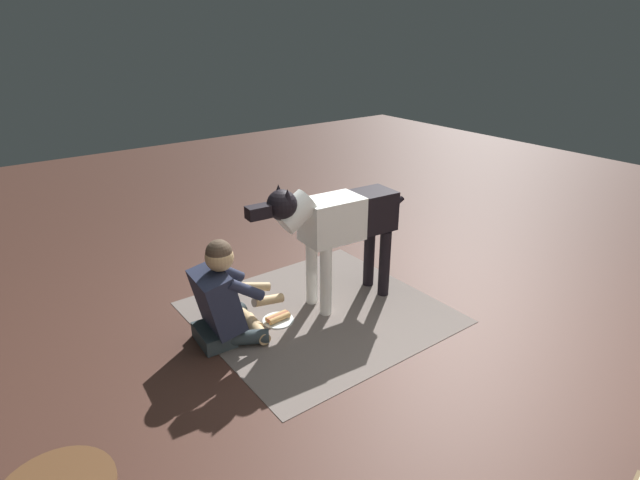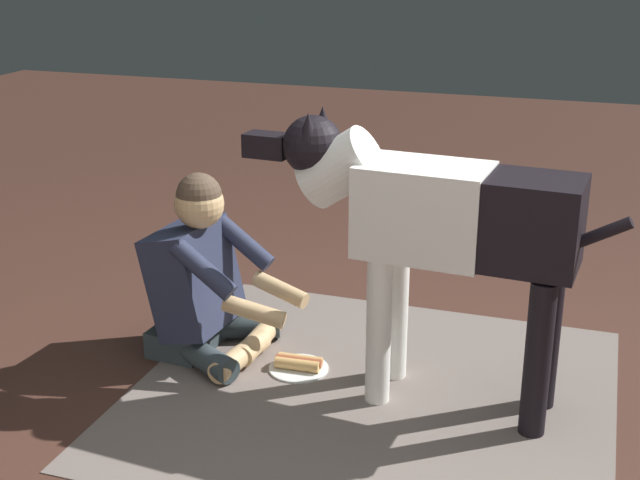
{
  "view_description": "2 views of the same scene",
  "coord_description": "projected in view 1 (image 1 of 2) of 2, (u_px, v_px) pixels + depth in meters",
  "views": [
    {
      "loc": [
        2.42,
        2.88,
        2.25
      ],
      "look_at": [
        0.32,
        0.06,
        0.73
      ],
      "focal_mm": 28.65,
      "sensor_mm": 36.0,
      "label": 1
    },
    {
      "loc": [
        -0.56,
        2.93,
        1.76
      ],
      "look_at": [
        0.42,
        0.02,
        0.67
      ],
      "focal_mm": 48.64,
      "sensor_mm": 36.0,
      "label": 2
    }
  ],
  "objects": [
    {
      "name": "person_sitting_on_floor",
      "position": [
        224.0,
        300.0,
        3.8
      ],
      "size": [
        0.68,
        0.58,
        0.82
      ],
      "color": "#2F3B3F",
      "rests_on": "ground"
    },
    {
      "name": "ground_plane",
      "position": [
        345.0,
        308.0,
        4.34
      ],
      "size": [
        13.94,
        13.94,
        0.0
      ],
      "primitive_type": "plane",
      "color": "#462920"
    },
    {
      "name": "area_rug",
      "position": [
        319.0,
        312.0,
        4.27
      ],
      "size": [
        1.89,
        1.78,
        0.01
      ],
      "primitive_type": "cube",
      "color": "#6F635D",
      "rests_on": "ground"
    },
    {
      "name": "large_dog",
      "position": [
        337.0,
        223.0,
        4.14
      ],
      "size": [
        1.48,
        0.37,
        1.13
      ],
      "color": "white",
      "rests_on": "ground"
    },
    {
      "name": "hot_dog_on_plate",
      "position": [
        278.0,
        318.0,
        4.14
      ],
      "size": [
        0.26,
        0.26,
        0.06
      ],
      "color": "white",
      "rests_on": "ground"
    }
  ]
}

